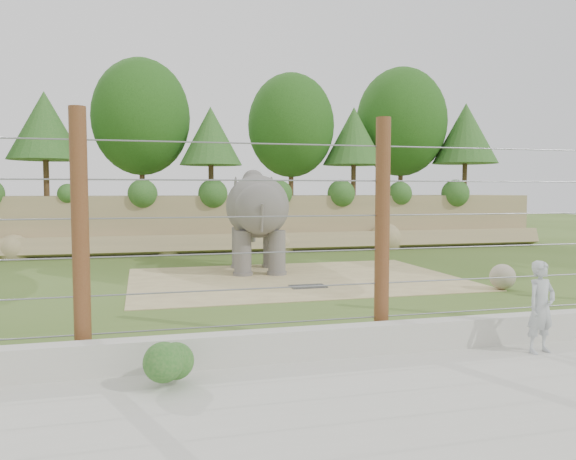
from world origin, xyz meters
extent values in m
plane|color=#3E5A1E|center=(0.00, 0.00, 0.00)|extent=(90.00, 90.00, 0.00)
cube|color=#92835C|center=(0.00, 13.00, 1.25)|extent=(30.00, 4.00, 2.50)
cube|color=#92835C|center=(0.00, 10.70, 0.35)|extent=(30.00, 1.37, 1.07)
cylinder|color=#3F2B19|center=(-8.00, 12.50, 3.29)|extent=(0.24, 0.24, 1.58)
sphere|color=#1C3F11|center=(-8.00, 12.50, 5.42)|extent=(3.60, 3.60, 3.60)
cylinder|color=#3F2B19|center=(-4.00, 13.00, 3.46)|extent=(0.24, 0.24, 1.92)
sphere|color=#1C3F11|center=(-4.00, 13.00, 6.07)|extent=(4.40, 4.40, 4.40)
cylinder|color=#3F2B19|center=(-1.00, 11.80, 3.20)|extent=(0.24, 0.24, 1.40)
sphere|color=#1C3F11|center=(-1.00, 11.80, 5.10)|extent=(3.20, 3.20, 3.20)
cylinder|color=#3F2B19|center=(3.00, 12.80, 3.41)|extent=(0.24, 0.24, 1.82)
sphere|color=#1C3F11|center=(3.00, 12.80, 5.88)|extent=(4.16, 4.16, 4.16)
cylinder|color=#3F2B19|center=(6.00, 12.20, 3.25)|extent=(0.24, 0.24, 1.50)
sphere|color=#1C3F11|center=(6.00, 12.20, 5.29)|extent=(3.44, 3.44, 3.44)
cylinder|color=#3F2B19|center=(9.00, 13.20, 3.51)|extent=(0.24, 0.24, 2.03)
sphere|color=#1C3F11|center=(9.00, 13.20, 6.27)|extent=(4.64, 4.64, 4.64)
cylinder|color=#3F2B19|center=(12.00, 12.00, 3.32)|extent=(0.24, 0.24, 1.64)
sphere|color=#1C3F11|center=(12.00, 12.00, 5.55)|extent=(3.76, 3.76, 3.76)
cube|color=#9E8B5B|center=(0.50, 3.00, 0.01)|extent=(10.00, 7.00, 0.02)
cube|color=#262628|center=(0.44, 1.44, 0.04)|extent=(1.00, 0.60, 0.03)
sphere|color=gray|center=(5.50, -0.30, 0.37)|extent=(0.70, 0.70, 0.70)
cube|color=beige|center=(0.00, -5.00, 0.25)|extent=(26.00, 0.35, 0.50)
cube|color=beige|center=(0.00, -7.00, 0.01)|extent=(26.00, 4.00, 0.01)
cylinder|color=#603018|center=(-5.00, -4.50, 2.00)|extent=(0.26, 0.26, 4.00)
cylinder|color=#603018|center=(0.00, -4.50, 2.00)|extent=(0.26, 0.26, 4.00)
cylinder|color=gray|center=(0.00, -4.50, 0.50)|extent=(20.00, 0.02, 0.02)
cylinder|color=gray|center=(0.00, -4.50, 1.10)|extent=(20.00, 0.02, 0.02)
cylinder|color=gray|center=(0.00, -4.50, 1.70)|extent=(20.00, 0.02, 0.02)
cylinder|color=gray|center=(0.00, -4.50, 2.30)|extent=(20.00, 0.02, 0.02)
cylinder|color=gray|center=(0.00, -4.50, 2.90)|extent=(20.00, 0.02, 0.02)
cylinder|color=gray|center=(0.00, -4.50, 3.50)|extent=(20.00, 0.02, 0.02)
sphere|color=#205B1D|center=(-3.66, -5.80, 0.31)|extent=(0.61, 0.61, 0.61)
imported|color=silver|center=(2.36, -5.69, 0.79)|extent=(0.62, 0.47, 1.55)
camera|label=1|loc=(-4.10, -13.57, 2.73)|focal=35.00mm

